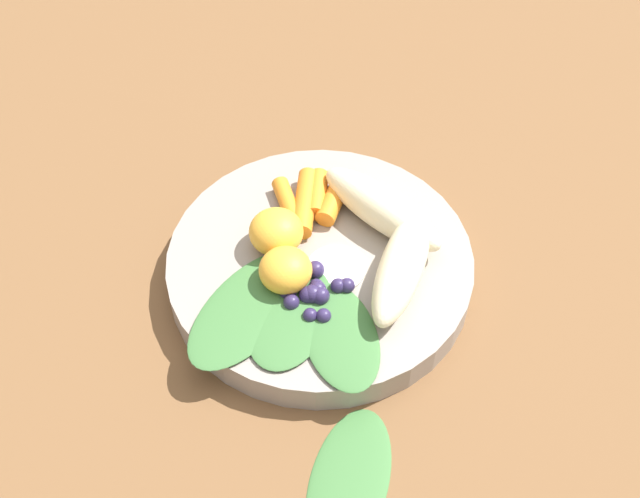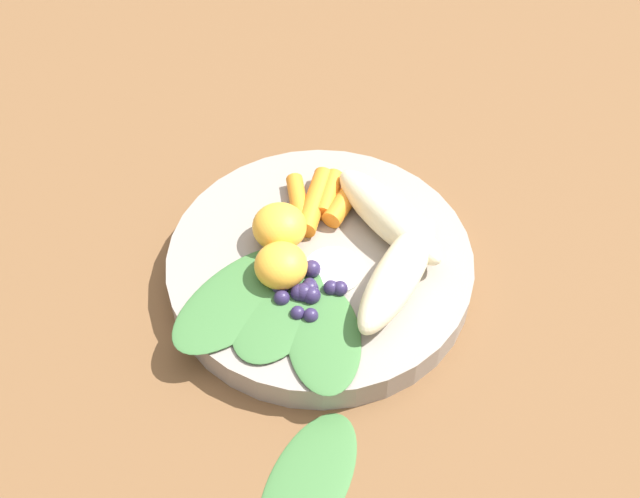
{
  "view_description": "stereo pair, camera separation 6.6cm",
  "coord_description": "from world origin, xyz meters",
  "px_view_note": "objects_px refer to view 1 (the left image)",
  "views": [
    {
      "loc": [
        0.3,
        -0.29,
        0.54
      ],
      "look_at": [
        0.0,
        0.0,
        0.04
      ],
      "focal_mm": 47.26,
      "sensor_mm": 36.0,
      "label": 1
    },
    {
      "loc": [
        0.34,
        -0.24,
        0.54
      ],
      "look_at": [
        0.0,
        0.0,
        0.04
      ],
      "focal_mm": 47.26,
      "sensor_mm": 36.0,
      "label": 2
    }
  ],
  "objects_px": {
    "bowl": "(320,267)",
    "banana_peeled_left": "(382,208)",
    "orange_segment_near": "(282,267)",
    "kale_leaf_stray": "(349,479)",
    "banana_peeled_right": "(402,265)"
  },
  "relations": [
    {
      "from": "kale_leaf_stray",
      "to": "banana_peeled_right",
      "type": "bearing_deg",
      "value": 179.81
    },
    {
      "from": "banana_peeled_right",
      "to": "kale_leaf_stray",
      "type": "relative_size",
      "value": 1.06
    },
    {
      "from": "orange_segment_near",
      "to": "kale_leaf_stray",
      "type": "distance_m",
      "value": 0.17
    },
    {
      "from": "banana_peeled_right",
      "to": "kale_leaf_stray",
      "type": "distance_m",
      "value": 0.16
    },
    {
      "from": "banana_peeled_right",
      "to": "orange_segment_near",
      "type": "relative_size",
      "value": 2.93
    },
    {
      "from": "kale_leaf_stray",
      "to": "banana_peeled_left",
      "type": "bearing_deg",
      "value": -172.76
    },
    {
      "from": "bowl",
      "to": "banana_peeled_left",
      "type": "relative_size",
      "value": 2.03
    },
    {
      "from": "banana_peeled_left",
      "to": "orange_segment_near",
      "type": "height_order",
      "value": "banana_peeled_left"
    },
    {
      "from": "bowl",
      "to": "kale_leaf_stray",
      "type": "height_order",
      "value": "bowl"
    },
    {
      "from": "bowl",
      "to": "banana_peeled_right",
      "type": "height_order",
      "value": "banana_peeled_right"
    },
    {
      "from": "banana_peeled_right",
      "to": "kale_leaf_stray",
      "type": "height_order",
      "value": "banana_peeled_right"
    },
    {
      "from": "bowl",
      "to": "orange_segment_near",
      "type": "height_order",
      "value": "orange_segment_near"
    },
    {
      "from": "orange_segment_near",
      "to": "kale_leaf_stray",
      "type": "bearing_deg",
      "value": -25.93
    },
    {
      "from": "bowl",
      "to": "banana_peeled_left",
      "type": "xyz_separation_m",
      "value": [
        0.01,
        0.06,
        0.03
      ]
    },
    {
      "from": "banana_peeled_right",
      "to": "orange_segment_near",
      "type": "distance_m",
      "value": 0.09
    }
  ]
}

